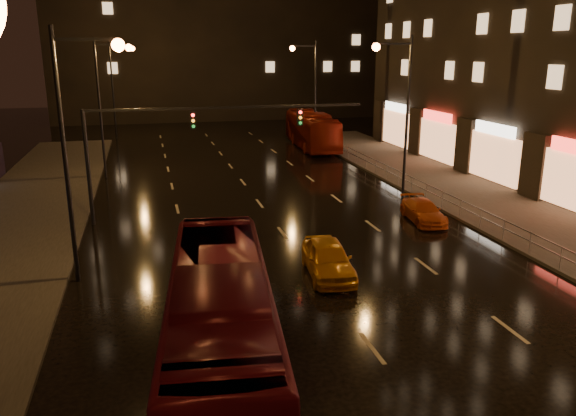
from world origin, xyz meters
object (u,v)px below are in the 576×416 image
Objects in this scene: bus_curb at (312,130)px; taxi_near at (328,259)px; bus_red at (221,322)px; taxi_far at (423,211)px.

bus_curb is 32.16m from taxi_near.
bus_red is 2.74× the size of taxi_near.
taxi_near is at bearing 56.77° from bus_red.
bus_curb reaches higher than taxi_near.
bus_red is at bearing -129.69° from taxi_far.
taxi_far is at bearing 50.70° from bus_red.
bus_curb is 24.99m from taxi_far.
bus_curb reaches higher than taxi_far.
taxi_far is (12.80, 12.42, -1.09)m from bus_red.
taxi_far is (7.50, 6.05, -0.17)m from taxi_near.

